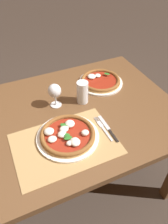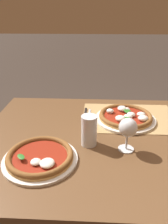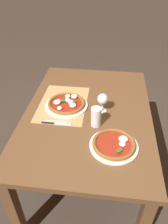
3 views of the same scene
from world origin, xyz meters
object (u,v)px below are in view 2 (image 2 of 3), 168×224
Objects in this scene: wine_glass at (128,129)px; fork at (89,117)px; knife at (85,116)px; pizza_near at (126,117)px; pint_glass at (89,131)px; pizza_far at (40,157)px.

wine_glass reaches higher than fork.
pizza_near is at bearing 172.09° from knife.
pint_glass is at bearing 51.43° from pizza_near.
pizza_far is 2.00× the size of wine_glass.
pint_glass is 0.72× the size of fork.
pizza_near is 1.68× the size of fork.
wine_glass is at bearing -164.89° from pizza_far.
pizza_far is at bearing 15.11° from wine_glass.
fork is at bearing -115.46° from pizza_far.
pizza_far is 0.24m from pint_glass.
pizza_near is at bearing -128.57° from pint_glass.
pizza_far is at bearing 33.99° from pint_glass.
fork is (0.20, -0.02, -0.02)m from pizza_near.
knife is at bearing -7.91° from pizza_near.
pint_glass is at bearing -146.01° from pizza_far.
pizza_near is at bearing 174.23° from fork.
pizza_far is at bearing 43.98° from pizza_near.
wine_glass is at bearing 122.05° from knife.
pizza_near is at bearing -136.02° from pizza_far.
pizza_near reaches higher than pizza_far.
pizza_near is 0.23m from knife.
pint_glass is (0.20, 0.25, 0.05)m from pizza_near.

